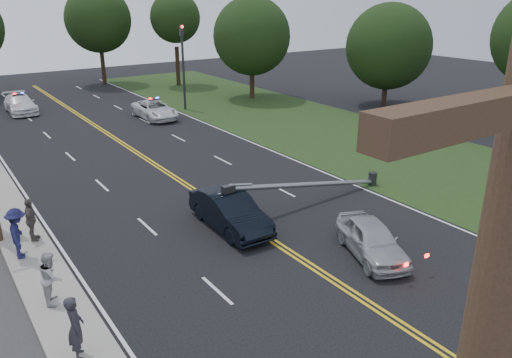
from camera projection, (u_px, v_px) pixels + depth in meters
ground at (381, 312)px, 15.85m from camera, size 120.00×120.00×0.00m
sidewalk at (32, 256)px, 19.10m from camera, size 1.80×70.00×0.12m
grass_verge at (409, 157)px, 30.73m from camera, size 12.00×80.00×0.01m
centerline_yellow at (221, 207)px, 23.57m from camera, size 0.36×80.00×0.00m
traffic_signal at (183, 60)px, 41.94m from camera, size 0.28×0.41×7.05m
fallen_streetlight at (316, 184)px, 23.92m from camera, size 9.36×0.44×1.91m
tree_7 at (98, 20)px, 52.80m from camera, size 6.90×6.90×10.32m
tree_8 at (175, 18)px, 52.13m from camera, size 5.22×5.22×9.70m
tree_9 at (252, 36)px, 46.09m from camera, size 7.15×7.15×9.33m
tree_13 at (389, 47)px, 42.95m from camera, size 7.33×7.33×8.83m
crashed_sedan at (230, 211)px, 21.24m from camera, size 1.82×4.81×1.57m
waiting_sedan at (372, 239)px, 19.01m from camera, size 3.03×4.40×1.39m
emergency_a at (155, 110)px, 40.01m from camera, size 2.39×5.12×1.42m
emergency_b at (20, 104)px, 41.91m from camera, size 2.16×5.21×1.51m
bystander_a at (75, 327)px, 13.42m from camera, size 0.56×0.76×1.89m
bystander_b at (51, 277)px, 15.89m from camera, size 0.90×1.03×1.77m
bystander_c at (18, 233)px, 18.56m from camera, size 0.98×1.40×1.98m
bystander_d at (31, 220)px, 19.89m from camera, size 0.80×1.14×1.79m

